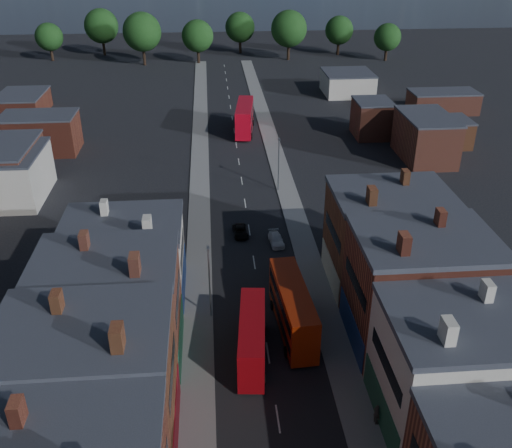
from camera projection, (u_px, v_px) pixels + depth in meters
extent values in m
cube|color=gray|center=(199.00, 224.00, 75.38)|extent=(3.00, 200.00, 0.12)
cube|color=gray|center=(296.00, 221.00, 76.34)|extent=(3.00, 200.00, 0.12)
cylinder|color=slate|center=(210.00, 284.00, 56.03)|extent=(0.16, 0.16, 8.00)
cube|color=slate|center=(208.00, 249.00, 54.15)|extent=(0.25, 0.70, 0.25)
cylinder|color=slate|center=(279.00, 165.00, 83.19)|extent=(0.16, 0.16, 8.00)
cube|color=slate|center=(279.00, 139.00, 81.32)|extent=(0.25, 0.70, 0.25)
cube|color=#B00A11|center=(252.00, 337.00, 51.38)|extent=(3.22, 10.14, 3.99)
cube|color=black|center=(252.00, 344.00, 51.74)|extent=(3.20, 9.35, 0.82)
cube|color=black|center=(252.00, 329.00, 50.93)|extent=(3.20, 9.35, 0.82)
cylinder|color=black|center=(238.00, 378.00, 49.45)|extent=(0.36, 0.93, 0.91)
cylinder|color=black|center=(265.00, 378.00, 49.42)|extent=(0.36, 0.93, 0.91)
cylinder|color=black|center=(241.00, 331.00, 55.08)|extent=(0.36, 0.93, 0.91)
cylinder|color=black|center=(265.00, 331.00, 55.06)|extent=(0.36, 0.93, 0.91)
cube|color=#AA2609|center=(293.00, 308.00, 54.69)|extent=(3.37, 11.59, 4.58)
cube|color=black|center=(292.00, 316.00, 55.10)|extent=(3.37, 10.68, 0.94)
cube|color=black|center=(293.00, 299.00, 54.18)|extent=(3.37, 10.68, 0.94)
cylinder|color=black|center=(286.00, 352.00, 52.32)|extent=(0.38, 1.06, 1.04)
cylinder|color=black|center=(314.00, 349.00, 52.66)|extent=(0.38, 1.06, 1.04)
cylinder|color=black|center=(272.00, 305.00, 58.71)|extent=(0.38, 1.06, 1.04)
cylinder|color=black|center=(297.00, 303.00, 59.06)|extent=(0.38, 1.06, 1.04)
cube|color=red|center=(245.00, 117.00, 107.31)|extent=(4.28, 12.73, 4.99)
cube|color=black|center=(245.00, 122.00, 107.76)|extent=(4.22, 11.74, 1.02)
cube|color=black|center=(245.00, 111.00, 106.75)|extent=(4.22, 11.74, 1.02)
cylinder|color=black|center=(236.00, 136.00, 104.92)|extent=(0.47, 1.17, 1.13)
cylinder|color=black|center=(251.00, 136.00, 104.83)|extent=(0.47, 1.17, 1.13)
cylinder|color=black|center=(239.00, 123.00, 111.97)|extent=(0.47, 1.17, 1.13)
cylinder|color=black|center=(253.00, 123.00, 111.88)|extent=(0.47, 1.17, 1.13)
imported|color=black|center=(241.00, 231.00, 72.72)|extent=(2.03, 3.97, 1.07)
imported|color=silver|center=(276.00, 239.00, 70.77)|extent=(1.93, 4.05, 1.14)
imported|color=#555049|center=(377.00, 414.00, 45.00)|extent=(0.57, 1.12, 1.85)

